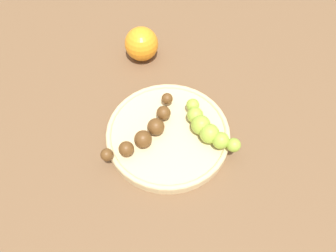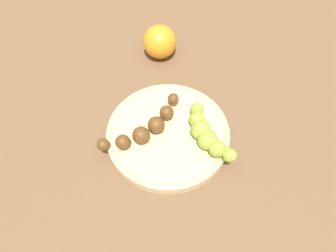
% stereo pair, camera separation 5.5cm
% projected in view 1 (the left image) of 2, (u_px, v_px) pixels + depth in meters
% --- Properties ---
extents(ground_plane, '(2.40, 2.40, 0.00)m').
position_uv_depth(ground_plane, '(168.00, 137.00, 0.59)').
color(ground_plane, brown).
extents(fruit_bowl, '(0.24, 0.24, 0.02)m').
position_uv_depth(fruit_bowl, '(168.00, 133.00, 0.58)').
color(fruit_bowl, '#D1B784').
rests_on(fruit_bowl, ground_plane).
extents(banana_overripe, '(0.12, 0.16, 0.03)m').
position_uv_depth(banana_overripe, '(147.00, 131.00, 0.55)').
color(banana_overripe, '#593819').
rests_on(banana_overripe, fruit_bowl).
extents(banana_green, '(0.13, 0.07, 0.04)m').
position_uv_depth(banana_green, '(207.00, 128.00, 0.55)').
color(banana_green, '#8CAD38').
rests_on(banana_green, fruit_bowl).
extents(orange_fruit, '(0.08, 0.08, 0.08)m').
position_uv_depth(orange_fruit, '(140.00, 44.00, 0.68)').
color(orange_fruit, orange).
rests_on(orange_fruit, ground_plane).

